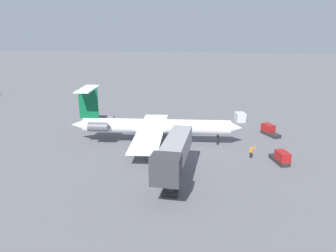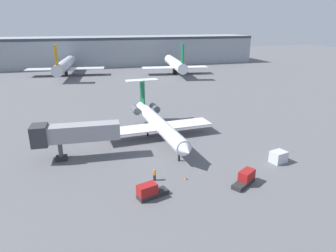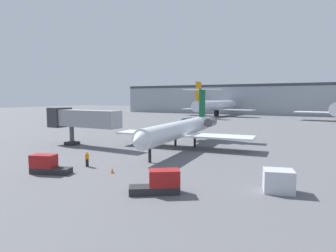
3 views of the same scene
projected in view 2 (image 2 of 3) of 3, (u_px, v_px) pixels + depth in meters
ground_plane at (162, 140)px, 56.08m from camera, size 400.00×400.00×0.10m
regional_jet at (157, 122)px, 56.73m from camera, size 21.37×28.71×9.23m
jet_bridge at (70, 134)px, 47.10m from camera, size 13.49×3.64×5.99m
ground_crew_marshaller at (154, 175)px, 41.59m from camera, size 0.46×0.47×1.69m
baggage_tug_lead at (150, 191)px, 37.51m from camera, size 4.24×2.52×1.90m
baggage_tug_trailing at (245, 179)px, 40.61m from camera, size 4.13×3.31×1.90m
cargo_container_uld at (278, 157)px, 46.93m from camera, size 2.70×2.35×1.83m
traffic_cone_near at (186, 178)px, 41.95m from camera, size 0.36×0.36×0.55m
terminal_building at (107, 51)px, 151.38m from camera, size 148.00×22.84×13.88m
parked_airliner_west_end at (65, 65)px, 121.42m from camera, size 31.18×36.76×13.52m
parked_airliner_west_mid at (175, 64)px, 125.15m from camera, size 27.80×32.72×13.34m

